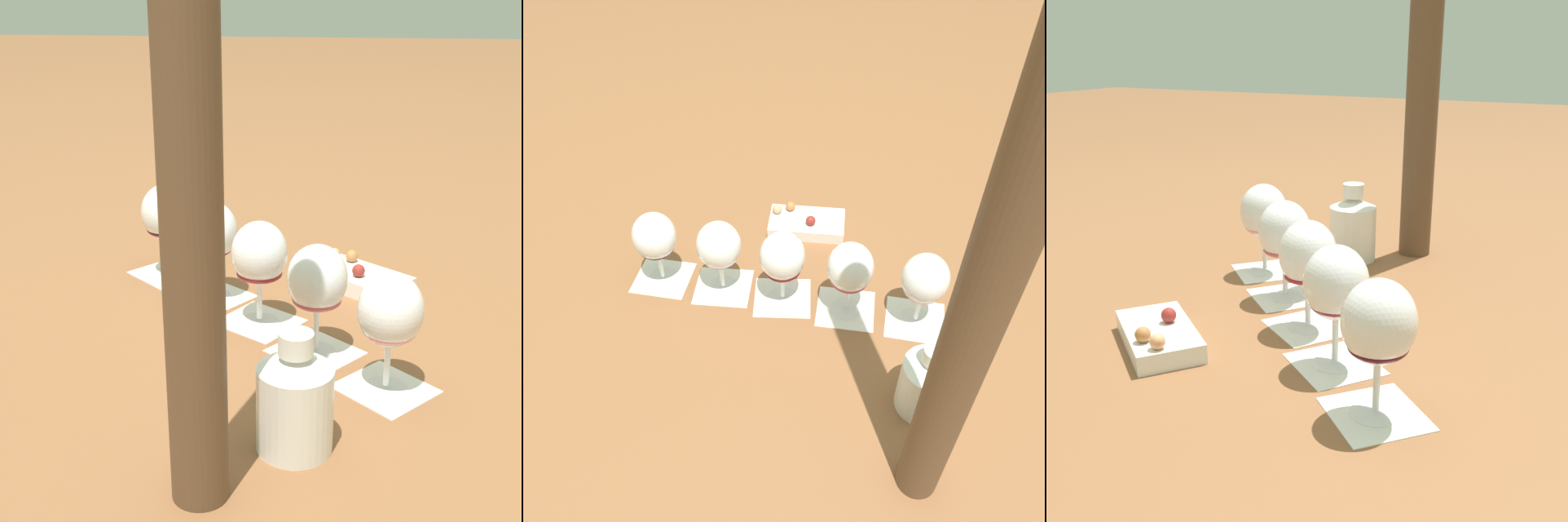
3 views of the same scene
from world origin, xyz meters
TOP-DOWN VIEW (x-y plane):
  - ground_plane at (0.00, 0.00)m, footprint 8.00×8.00m
  - tasting_card_0 at (-0.19, -0.19)m, footprint 0.15×0.15m
  - tasting_card_1 at (-0.09, -0.09)m, footprint 0.15×0.15m
  - tasting_card_2 at (-0.00, -0.00)m, footprint 0.15×0.15m
  - tasting_card_3 at (0.09, 0.09)m, footprint 0.15×0.15m
  - tasting_card_4 at (0.18, 0.18)m, footprint 0.15×0.15m
  - wine_glass_0 at (-0.19, -0.19)m, footprint 0.09×0.09m
  - wine_glass_1 at (-0.09, -0.09)m, footprint 0.09×0.09m
  - wine_glass_2 at (-0.00, -0.00)m, footprint 0.09×0.09m
  - wine_glass_3 at (0.09, 0.09)m, footprint 0.09×0.09m
  - wine_glass_4 at (0.18, 0.18)m, footprint 0.09×0.09m
  - ceramic_vase at (-0.33, -0.07)m, footprint 0.09×0.09m
  - snack_dish at (0.15, -0.16)m, footprint 0.18×0.19m
  - umbrella_pole at (-0.43, 0.03)m, footprint 0.06×0.06m

SIDE VIEW (x-z plane):
  - ground_plane at x=0.00m, z-range 0.00..0.00m
  - tasting_card_0 at x=-0.19m, z-range 0.00..0.00m
  - tasting_card_1 at x=-0.09m, z-range 0.00..0.00m
  - tasting_card_2 at x=0.00m, z-range 0.00..0.00m
  - tasting_card_3 at x=0.09m, z-range 0.00..0.00m
  - tasting_card_4 at x=0.18m, z-range 0.00..0.00m
  - snack_dish at x=0.15m, z-range -0.01..0.04m
  - ceramic_vase at x=-0.33m, z-range -0.01..0.14m
  - wine_glass_3 at x=0.09m, z-range 0.03..0.19m
  - wine_glass_0 at x=-0.19m, z-range 0.03..0.19m
  - wine_glass_4 at x=0.18m, z-range 0.03..0.19m
  - wine_glass_1 at x=-0.09m, z-range 0.03..0.19m
  - wine_glass_2 at x=0.00m, z-range 0.03..0.19m
  - umbrella_pole at x=-0.43m, z-range 0.00..1.00m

